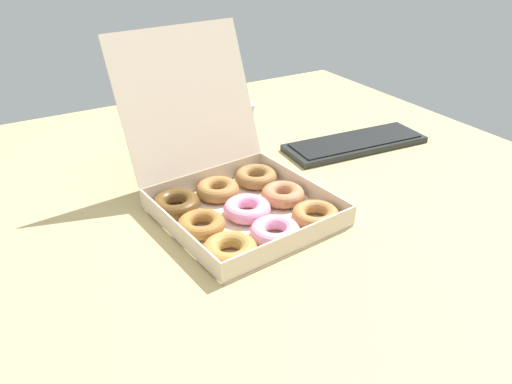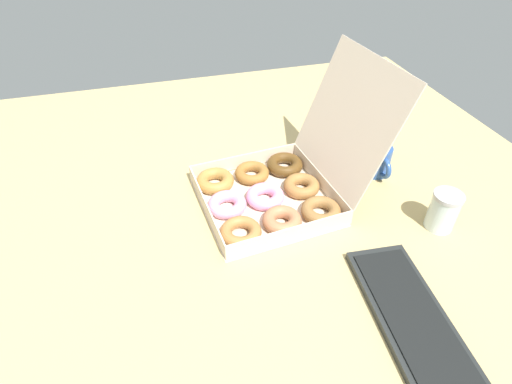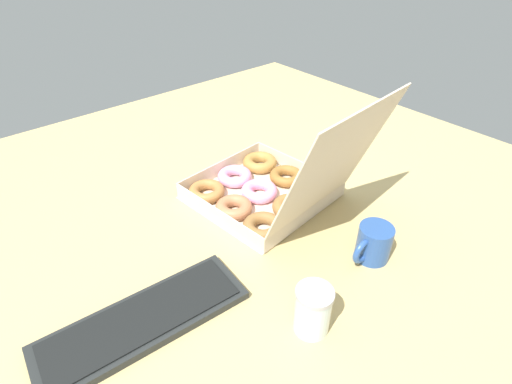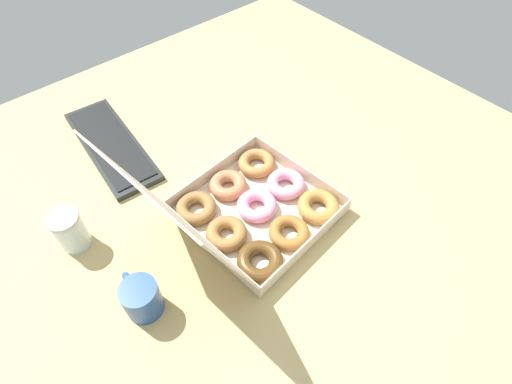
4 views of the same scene
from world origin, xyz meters
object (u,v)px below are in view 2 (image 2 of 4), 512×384
object	(u,v)px
coffee_mug	(377,160)
glass_jar	(443,211)
keyboard	(417,328)
donut_box	(274,187)

from	to	relation	value
coffee_mug	glass_jar	distance (cm)	26.08
coffee_mug	glass_jar	world-z (taller)	glass_jar
coffee_mug	keyboard	bearing A→B (deg)	-20.01
donut_box	glass_jar	world-z (taller)	donut_box
keyboard	coffee_mug	xyz separation A→B (cm)	(-50.93, 18.55, 3.59)
donut_box	coffee_mug	distance (cm)	33.93
coffee_mug	glass_jar	size ratio (longest dim) A/B	1.09
keyboard	glass_jar	distance (cm)	34.27
donut_box	keyboard	size ratio (longest dim) A/B	1.17
donut_box	coffee_mug	bearing A→B (deg)	95.19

